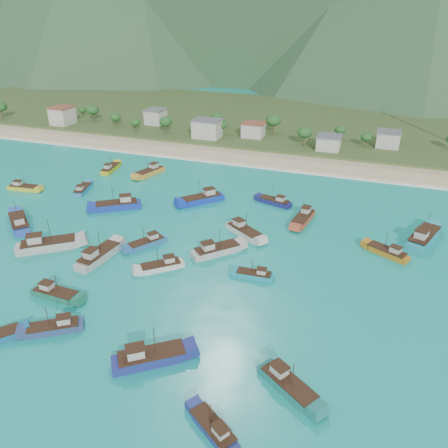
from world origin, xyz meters
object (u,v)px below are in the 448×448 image
(boat_29, at_px, (150,358))
(boat_28, at_px, (387,253))
(boat_32, at_px, (202,199))
(boat_21, at_px, (83,190))
(boat_11, at_px, (19,223))
(boat_7, at_px, (24,188))
(boat_1, at_px, (147,243))
(boat_6, at_px, (150,172))
(boat_9, at_px, (303,219))
(boat_22, at_px, (55,328))
(boat_26, at_px, (423,238))
(boat_10, at_px, (111,169))
(boat_13, at_px, (214,429))
(boat_15, at_px, (118,205))
(boat_27, at_px, (275,202))
(boat_25, at_px, (216,251))
(boat_23, at_px, (99,256))
(boat_0, at_px, (288,385))
(boat_16, at_px, (162,266))
(boat_8, at_px, (255,275))
(boat_14, at_px, (244,232))
(boat_30, at_px, (56,294))

(boat_29, bearing_deg, boat_28, 107.19)
(boat_29, distance_m, boat_32, 63.75)
(boat_21, bearing_deg, boat_11, -107.81)
(boat_7, relative_size, boat_11, 0.83)
(boat_1, height_order, boat_6, boat_6)
(boat_9, xyz_separation_m, boat_29, (-13.87, -59.01, 0.08))
(boat_22, height_order, boat_26, boat_26)
(boat_1, distance_m, boat_21, 41.80)
(boat_10, distance_m, boat_13, 109.87)
(boat_11, relative_size, boat_15, 0.95)
(boat_13, relative_size, boat_27, 0.84)
(boat_25, xyz_separation_m, boat_28, (37.11, 12.57, -0.19))
(boat_9, xyz_separation_m, boat_28, (21.32, -10.95, -0.15))
(boat_26, bearing_deg, boat_13, -93.27)
(boat_26, bearing_deg, boat_29, -106.45)
(boat_13, relative_size, boat_23, 0.68)
(boat_0, distance_m, boat_21, 93.33)
(boat_16, bearing_deg, boat_8, -120.57)
(boat_10, bearing_deg, boat_13, -58.70)
(boat_26, bearing_deg, boat_10, -170.01)
(boat_7, height_order, boat_9, boat_9)
(boat_0, xyz_separation_m, boat_8, (-12.87, 27.18, -0.26))
(boat_23, bearing_deg, boat_6, 112.08)
(boat_6, xyz_separation_m, boat_14, (42.70, -30.62, -0.02))
(boat_16, distance_m, boat_28, 51.28)
(boat_6, bearing_deg, boat_1, 133.46)
(boat_21, relative_size, boat_29, 0.83)
(boat_6, relative_size, boat_9, 1.03)
(boat_1, height_order, boat_27, boat_27)
(boat_14, xyz_separation_m, boat_16, (-12.13, -21.17, -0.18))
(boat_9, bearing_deg, boat_22, 68.29)
(boat_13, distance_m, boat_23, 51.87)
(boat_21, distance_m, boat_22, 65.40)
(boat_8, xyz_separation_m, boat_21, (-62.66, 27.66, 0.14))
(boat_25, bearing_deg, boat_6, 177.02)
(boat_21, bearing_deg, boat_16, -51.59)
(boat_21, relative_size, boat_22, 1.01)
(boat_15, xyz_separation_m, boat_16, (25.92, -24.14, -0.34))
(boat_6, xyz_separation_m, boat_28, (76.60, -29.18, -0.18))
(boat_23, distance_m, boat_28, 65.64)
(boat_25, bearing_deg, boat_11, -131.90)
(boat_13, bearing_deg, boat_7, 88.48)
(boat_1, height_order, boat_29, boat_29)
(boat_6, xyz_separation_m, boat_9, (55.28, -18.23, -0.03))
(boat_6, relative_size, boat_13, 1.40)
(boat_1, relative_size, boat_25, 0.89)
(boat_16, distance_m, boat_29, 27.66)
(boat_11, bearing_deg, boat_23, -63.33)
(boat_9, relative_size, boat_27, 1.14)
(boat_30, bearing_deg, boat_23, -177.53)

